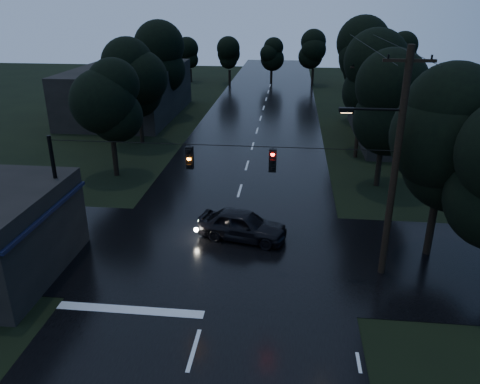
# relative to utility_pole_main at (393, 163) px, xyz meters

# --- Properties ---
(main_road) EXTENTS (12.00, 120.00, 0.02)m
(main_road) POSITION_rel_utility_pole_main_xyz_m (-7.41, 19.00, -5.26)
(main_road) COLOR black
(main_road) RESTS_ON ground
(cross_street) EXTENTS (60.00, 9.00, 0.02)m
(cross_street) POSITION_rel_utility_pole_main_xyz_m (-7.41, 1.00, -5.26)
(cross_street) COLOR black
(cross_street) RESTS_ON ground
(building_far_right) EXTENTS (10.00, 14.00, 4.40)m
(building_far_right) POSITION_rel_utility_pole_main_xyz_m (6.59, 23.00, -3.06)
(building_far_right) COLOR black
(building_far_right) RESTS_ON ground
(building_far_left) EXTENTS (10.00, 16.00, 5.00)m
(building_far_left) POSITION_rel_utility_pole_main_xyz_m (-21.41, 29.00, -2.76)
(building_far_left) COLOR black
(building_far_left) RESTS_ON ground
(utility_pole_main) EXTENTS (3.50, 0.30, 10.00)m
(utility_pole_main) POSITION_rel_utility_pole_main_xyz_m (0.00, 0.00, 0.00)
(utility_pole_main) COLOR black
(utility_pole_main) RESTS_ON ground
(utility_pole_far) EXTENTS (2.00, 0.30, 7.50)m
(utility_pole_far) POSITION_rel_utility_pole_main_xyz_m (0.89, 17.00, -1.38)
(utility_pole_far) COLOR black
(utility_pole_far) RESTS_ON ground
(anchor_pole_left) EXTENTS (0.18, 0.18, 6.00)m
(anchor_pole_left) POSITION_rel_utility_pole_main_xyz_m (-14.91, 0.00, -2.26)
(anchor_pole_left) COLOR black
(anchor_pole_left) RESTS_ON ground
(span_signals) EXTENTS (15.00, 0.37, 1.12)m
(span_signals) POSITION_rel_utility_pole_main_xyz_m (-6.85, -0.01, -0.01)
(span_signals) COLOR black
(span_signals) RESTS_ON ground
(tree_corner_near) EXTENTS (4.48, 4.48, 9.44)m
(tree_corner_near) POSITION_rel_utility_pole_main_xyz_m (2.59, 2.00, 0.74)
(tree_corner_near) COLOR black
(tree_corner_near) RESTS_ON ground
(tree_left_a) EXTENTS (3.92, 3.92, 8.26)m
(tree_left_a) POSITION_rel_utility_pole_main_xyz_m (-16.41, 11.00, -0.02)
(tree_left_a) COLOR black
(tree_left_a) RESTS_ON ground
(tree_left_b) EXTENTS (4.20, 4.20, 8.85)m
(tree_left_b) POSITION_rel_utility_pole_main_xyz_m (-17.01, 19.00, 0.36)
(tree_left_b) COLOR black
(tree_left_b) RESTS_ON ground
(tree_left_c) EXTENTS (4.48, 4.48, 9.44)m
(tree_left_c) POSITION_rel_utility_pole_main_xyz_m (-17.61, 29.00, 0.74)
(tree_left_c) COLOR black
(tree_left_c) RESTS_ON ground
(tree_right_a) EXTENTS (4.20, 4.20, 8.85)m
(tree_right_a) POSITION_rel_utility_pole_main_xyz_m (1.59, 11.00, 0.36)
(tree_right_a) COLOR black
(tree_right_a) RESTS_ON ground
(tree_right_b) EXTENTS (4.48, 4.48, 9.44)m
(tree_right_b) POSITION_rel_utility_pole_main_xyz_m (2.19, 19.00, 0.74)
(tree_right_b) COLOR black
(tree_right_b) RESTS_ON ground
(tree_right_c) EXTENTS (4.76, 4.76, 10.03)m
(tree_right_c) POSITION_rel_utility_pole_main_xyz_m (2.79, 29.00, 1.11)
(tree_right_c) COLOR black
(tree_right_c) RESTS_ON ground
(car) EXTENTS (4.89, 2.81, 1.57)m
(car) POSITION_rel_utility_pole_main_xyz_m (-6.56, 2.57, -4.47)
(car) COLOR black
(car) RESTS_ON ground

